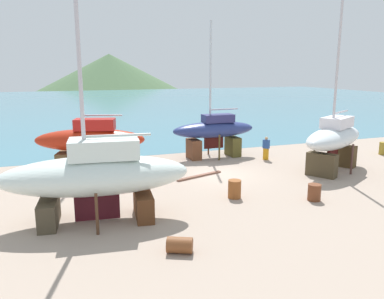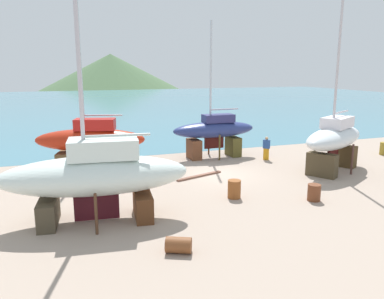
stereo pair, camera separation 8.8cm
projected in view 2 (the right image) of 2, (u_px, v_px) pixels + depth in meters
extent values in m
plane|color=tan|center=(248.00, 191.00, 19.77)|extent=(39.48, 39.48, 0.00)
cube|color=teal|center=(107.00, 104.00, 68.92)|extent=(146.49, 87.09, 0.01)
cone|color=#486641|center=(111.00, 85.00, 144.14)|extent=(89.83, 89.83, 22.88)
cube|color=#463925|center=(322.00, 165.00, 22.38)|extent=(1.44, 1.82, 1.37)
cube|color=#46341C|center=(342.00, 156.00, 24.76)|extent=(1.44, 1.82, 1.37)
cylinder|color=#52342D|center=(352.00, 159.00, 22.78)|extent=(0.12, 0.12, 1.83)
cylinder|color=#43412B|center=(314.00, 154.00, 24.27)|extent=(0.12, 0.12, 1.83)
ellipsoid|color=silver|center=(334.00, 138.00, 23.28)|extent=(6.65, 5.00, 1.29)
cube|color=#421110|center=(333.00, 155.00, 23.51)|extent=(1.39, 0.83, 0.91)
cube|color=silver|center=(337.00, 122.00, 23.33)|extent=(2.64, 2.24, 0.65)
cylinder|color=beige|center=(338.00, 66.00, 22.16)|extent=(0.15, 0.15, 7.34)
cylinder|color=silver|center=(341.00, 112.00, 23.57)|extent=(2.02, 1.20, 0.11)
cube|color=brown|center=(64.00, 161.00, 23.75)|extent=(1.09, 1.63, 1.15)
cube|color=brown|center=(119.00, 161.00, 23.95)|extent=(1.09, 1.63, 1.15)
cylinder|color=brown|center=(88.00, 161.00, 22.80)|extent=(0.12, 0.12, 1.63)
cylinder|color=brown|center=(94.00, 154.00, 24.80)|extent=(0.12, 0.12, 1.63)
ellipsoid|color=#B22510|center=(90.00, 140.00, 23.57)|extent=(6.92, 3.66, 1.37)
cube|color=#4E1A16|center=(91.00, 158.00, 23.82)|extent=(1.56, 0.53, 0.96)
cube|color=#B41A16|center=(95.00, 124.00, 23.40)|extent=(2.62, 1.75, 0.68)
cylinder|color=silver|center=(80.00, 58.00, 22.54)|extent=(0.15, 0.15, 8.60)
cylinder|color=silver|center=(103.00, 115.00, 23.31)|extent=(2.27, 0.76, 0.11)
cube|color=#443B2B|center=(48.00, 212.00, 15.48)|extent=(0.94, 2.10, 1.07)
cube|color=#56301A|center=(143.00, 205.00, 16.31)|extent=(0.94, 2.10, 1.07)
cylinder|color=#4E3220|center=(96.00, 214.00, 14.51)|extent=(0.12, 0.12, 1.63)
cylinder|color=#463122|center=(97.00, 192.00, 17.17)|extent=(0.12, 0.12, 1.63)
ellipsoid|color=silver|center=(95.00, 175.00, 15.60)|extent=(7.84, 3.42, 1.58)
cube|color=#45121A|center=(97.00, 207.00, 15.88)|extent=(1.82, 0.30, 1.11)
cube|color=silver|center=(103.00, 148.00, 15.46)|extent=(2.90, 1.84, 0.79)
cylinder|color=silver|center=(76.00, 13.00, 14.22)|extent=(0.16, 0.16, 11.11)
cylinder|color=beige|center=(117.00, 135.00, 15.48)|extent=(2.65, 0.43, 0.11)
cube|color=brown|center=(194.00, 149.00, 26.78)|extent=(0.70, 1.42, 1.37)
cube|color=brown|center=(233.00, 146.00, 27.78)|extent=(0.70, 1.42, 1.37)
cylinder|color=#51411F|center=(220.00, 148.00, 26.34)|extent=(0.12, 0.12, 1.76)
cylinder|color=brown|center=(209.00, 143.00, 28.14)|extent=(0.12, 0.12, 1.76)
ellipsoid|color=navy|center=(214.00, 130.00, 27.01)|extent=(6.04, 1.78, 1.12)
cube|color=#481410|center=(214.00, 143.00, 27.20)|extent=(1.45, 0.08, 0.78)
cube|color=navy|center=(218.00, 118.00, 26.95)|extent=(2.17, 1.07, 0.56)
cylinder|color=silver|center=(211.00, 73.00, 26.10)|extent=(0.15, 0.15, 6.83)
cylinder|color=#BDB5C4|center=(224.00, 109.00, 26.97)|extent=(2.11, 0.10, 0.10)
cube|color=orange|center=(266.00, 154.00, 26.53)|extent=(0.36, 0.39, 0.81)
cube|color=#294C92|center=(266.00, 144.00, 26.38)|extent=(0.45, 0.50, 0.59)
sphere|color=tan|center=(267.00, 138.00, 26.30)|extent=(0.22, 0.22, 0.22)
cylinder|color=brown|center=(179.00, 245.00, 13.15)|extent=(1.03, 0.88, 0.56)
cylinder|color=brown|center=(234.00, 189.00, 18.70)|extent=(0.80, 0.80, 0.89)
cylinder|color=brown|center=(314.00, 193.00, 18.33)|extent=(0.71, 0.71, 0.80)
cylinder|color=olive|center=(384.00, 149.00, 28.08)|extent=(0.68, 0.68, 0.92)
cube|color=brown|center=(199.00, 176.00, 22.43)|extent=(3.08, 1.20, 0.11)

